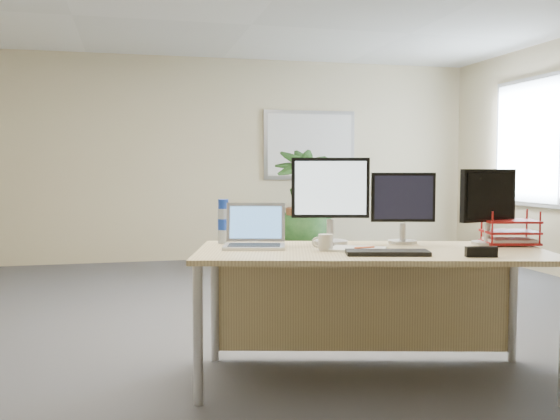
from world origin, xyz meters
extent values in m
plane|color=#414145|center=(0.00, 0.00, 0.00)|extent=(8.00, 8.00, 0.00)
cube|color=#C7B48D|center=(0.00, 4.00, 1.35)|extent=(7.00, 0.04, 2.70)
cube|color=#B4B4B9|center=(1.20, 3.97, 1.55)|extent=(1.30, 0.03, 0.95)
cube|color=white|center=(1.20, 3.95, 1.55)|extent=(1.20, 0.01, 0.85)
cube|color=#B4B4B9|center=(3.47, 2.30, 1.55)|extent=(0.03, 1.30, 1.55)
cube|color=white|center=(3.45, 2.30, 1.55)|extent=(0.01, 1.20, 1.45)
cube|color=tan|center=(0.11, -1.02, 0.76)|extent=(2.16, 1.32, 0.03)
cube|color=tan|center=(0.21, -0.64, 0.37)|extent=(1.86, 0.49, 0.62)
cylinder|color=#B3B2B7|center=(-0.91, -1.15, 0.37)|extent=(0.05, 0.05, 0.74)
cylinder|color=#B3B2B7|center=(-0.72, -0.42, 0.37)|extent=(0.05, 0.05, 0.74)
cylinder|color=#B3B2B7|center=(1.13, -0.90, 0.37)|extent=(0.05, 0.05, 0.74)
imported|color=#133513|center=(0.80, 2.90, 0.75)|extent=(0.85, 0.85, 1.50)
cylinder|color=#B3B2B7|center=(-0.04, -0.70, 0.78)|extent=(0.22, 0.22, 0.02)
cylinder|color=#B3B2B7|center=(-0.04, -0.70, 0.86)|extent=(0.04, 0.04, 0.13)
cube|color=black|center=(-0.04, -0.70, 1.12)|extent=(0.48, 0.16, 0.37)
cube|color=silver|center=(-0.04, -0.73, 1.12)|extent=(0.42, 0.11, 0.33)
cylinder|color=#B3B2B7|center=(0.42, -0.77, 0.78)|extent=(0.18, 0.18, 0.02)
cylinder|color=#B3B2B7|center=(0.42, -0.77, 0.85)|extent=(0.04, 0.04, 0.11)
cube|color=black|center=(0.42, -0.77, 1.06)|extent=(0.39, 0.13, 0.31)
cube|color=black|center=(0.41, -0.80, 1.06)|extent=(0.35, 0.09, 0.27)
cylinder|color=#B3B2B7|center=(0.89, -0.97, 0.78)|extent=(0.19, 0.19, 0.02)
cylinder|color=#B3B2B7|center=(0.89, -0.97, 0.85)|extent=(0.04, 0.04, 0.11)
cube|color=black|center=(0.89, -0.97, 1.08)|extent=(0.42, 0.13, 0.32)
cube|color=black|center=(0.90, -0.99, 1.08)|extent=(0.37, 0.09, 0.28)
cube|color=silver|center=(-0.53, -0.79, 0.78)|extent=(0.41, 0.33, 0.02)
cube|color=black|center=(-0.53, -0.80, 0.79)|extent=(0.34, 0.23, 0.00)
cube|color=silver|center=(-0.49, -0.63, 0.91)|extent=(0.36, 0.15, 0.24)
cube|color=#5EA1F2|center=(-0.49, -0.64, 0.91)|extent=(0.32, 0.12, 0.19)
cube|color=black|center=(0.12, -1.23, 0.79)|extent=(0.47, 0.26, 0.02)
cylinder|color=silver|center=(-0.15, -0.98, 0.82)|extent=(0.08, 0.08, 0.09)
torus|color=silver|center=(-0.20, -0.98, 0.82)|extent=(0.07, 0.03, 0.06)
cube|color=white|center=(0.03, -1.02, 0.78)|extent=(0.38, 0.35, 0.01)
cylinder|color=#F8521B|center=(0.06, -1.03, 0.79)|extent=(0.13, 0.02, 0.01)
cylinder|color=yellow|center=(0.29, -1.14, 0.78)|extent=(0.11, 0.06, 0.01)
cylinder|color=silver|center=(-0.67, -0.50, 0.88)|extent=(0.07, 0.07, 0.22)
cylinder|color=blue|center=(-0.67, -0.50, 1.02)|extent=(0.07, 0.07, 0.06)
cylinder|color=blue|center=(-0.67, -0.50, 0.89)|extent=(0.07, 0.07, 0.07)
cube|color=#A41514|center=(1.03, -1.00, 0.79)|extent=(0.36, 0.31, 0.01)
cube|color=#A41514|center=(1.03, -1.00, 0.85)|extent=(0.36, 0.31, 0.01)
cube|color=#A41514|center=(1.03, -1.00, 0.92)|extent=(0.36, 0.31, 0.01)
cube|color=white|center=(1.03, -1.00, 0.80)|extent=(0.33, 0.27, 0.02)
cube|color=black|center=(0.57, -1.42, 0.80)|extent=(0.17, 0.08, 0.05)
camera|label=1|loc=(-1.24, -4.37, 1.25)|focal=40.00mm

